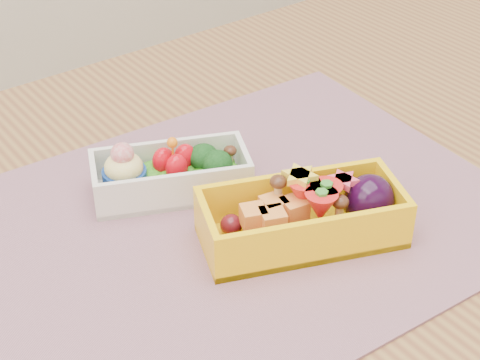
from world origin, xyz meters
TOP-DOWN VIEW (x-y plane):
  - table at (0.00, 0.00)m, footprint 1.20×0.80m
  - placemat at (-0.03, 0.03)m, footprint 0.52×0.41m
  - bento_white at (-0.05, 0.10)m, footprint 0.16×0.12m
  - bento_yellow at (0.00, -0.03)m, footprint 0.19×0.14m

SIDE VIEW (x-z plane):
  - table at x=0.00m, z-range 0.28..1.03m
  - placemat at x=-0.03m, z-range 0.75..0.75m
  - bento_white at x=-0.05m, z-range 0.74..0.80m
  - bento_yellow at x=0.00m, z-range 0.75..0.81m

